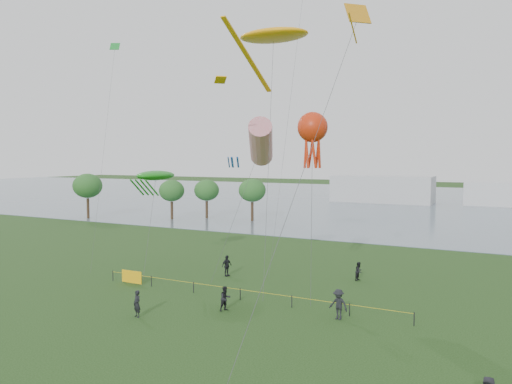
% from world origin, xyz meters
% --- Properties ---
extents(ground_plane, '(400.00, 400.00, 0.00)m').
position_xyz_m(ground_plane, '(0.00, 0.00, 0.00)').
color(ground_plane, black).
extents(lake, '(400.00, 120.00, 0.08)m').
position_xyz_m(lake, '(0.00, 100.00, 0.02)').
color(lake, slate).
rests_on(lake, ground_plane).
extents(pavilion_left, '(22.00, 8.00, 6.00)m').
position_xyz_m(pavilion_left, '(-12.00, 95.00, 3.00)').
color(pavilion_left, silver).
rests_on(pavilion_left, ground_plane).
extents(pavilion_right, '(18.00, 7.00, 5.00)m').
position_xyz_m(pavilion_right, '(14.00, 98.00, 2.50)').
color(pavilion_right, silver).
rests_on(pavilion_right, ground_plane).
extents(trees, '(30.42, 13.93, 7.46)m').
position_xyz_m(trees, '(-35.53, 48.26, 4.98)').
color(trees, '#352518').
rests_on(trees, ground_plane).
extents(fence, '(24.07, 0.07, 1.05)m').
position_xyz_m(fence, '(-9.00, 13.12, 0.55)').
color(fence, black).
rests_on(fence, ground_plane).
extents(spectator_a, '(0.91, 0.99, 1.65)m').
position_xyz_m(spectator_a, '(-2.51, 10.44, 0.82)').
color(spectator_a, black).
rests_on(spectator_a, ground_plane).
extents(spectator_b, '(1.36, 0.94, 1.92)m').
position_xyz_m(spectator_b, '(4.69, 12.18, 0.96)').
color(spectator_b, black).
rests_on(spectator_b, ground_plane).
extents(spectator_c, '(0.72, 1.13, 1.80)m').
position_xyz_m(spectator_c, '(-7.37, 18.80, 0.90)').
color(spectator_c, black).
rests_on(spectator_c, ground_plane).
extents(spectator_f, '(0.72, 0.59, 1.71)m').
position_xyz_m(spectator_f, '(-6.84, 6.75, 0.86)').
color(spectator_f, black).
rests_on(spectator_f, ground_plane).
extents(spectator_g, '(0.73, 0.86, 1.55)m').
position_xyz_m(spectator_g, '(3.11, 22.47, 0.77)').
color(spectator_g, black).
rests_on(spectator_g, ground_plane).
extents(kite_stingray, '(5.70, 10.26, 20.10)m').
position_xyz_m(kite_stingray, '(-2.88, 18.46, 19.60)').
color(kite_stingray, '#3F3F42').
extents(kite_windsock, '(5.45, 5.15, 13.28)m').
position_xyz_m(kite_windsock, '(-3.77, 18.11, 11.35)').
color(kite_windsock, '#3F3F42').
extents(kite_creature, '(2.89, 6.14, 8.96)m').
position_xyz_m(kite_creature, '(-14.30, 18.07, 8.50)').
color(kite_creature, '#3F3F42').
extents(kite_octopus, '(2.15, 3.04, 13.35)m').
position_xyz_m(kite_octopus, '(1.44, 15.92, 12.19)').
color(kite_octopus, '#3F3F42').
extents(kite_delta, '(2.29, 13.84, 18.71)m').
position_xyz_m(kite_delta, '(6.12, 9.47, 17.00)').
color(kite_delta, '#3F3F42').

